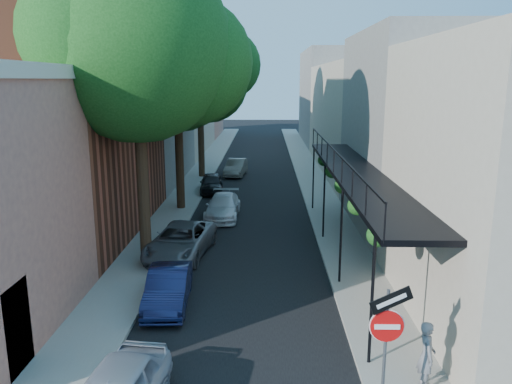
{
  "coord_description": "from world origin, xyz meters",
  "views": [
    {
      "loc": [
        0.75,
        -8.04,
        6.87
      ],
      "look_at": [
        0.41,
        9.99,
        2.8
      ],
      "focal_mm": 35.0,
      "sensor_mm": 36.0,
      "label": 1
    }
  ],
  "objects_px": {
    "sign_post": "(387,331)",
    "oak_mid": "(185,76)",
    "parked_car_c": "(181,241)",
    "parked_car_d": "(223,207)",
    "parked_car_e": "(211,183)",
    "pedestrian": "(426,355)",
    "parked_car_f": "(236,167)",
    "oak_near": "(150,51)",
    "parked_car_b": "(168,288)",
    "oak_far": "(206,59)"
  },
  "relations": [
    {
      "from": "parked_car_d",
      "to": "oak_near",
      "type": "bearing_deg",
      "value": -106.8
    },
    {
      "from": "parked_car_b",
      "to": "oak_near",
      "type": "bearing_deg",
      "value": 102.29
    },
    {
      "from": "parked_car_e",
      "to": "parked_car_f",
      "type": "xyz_separation_m",
      "value": [
        1.2,
        5.63,
        0.02
      ]
    },
    {
      "from": "oak_mid",
      "to": "parked_car_c",
      "type": "bearing_deg",
      "value": -83.75
    },
    {
      "from": "sign_post",
      "to": "parked_car_c",
      "type": "relative_size",
      "value": 0.67
    },
    {
      "from": "parked_car_d",
      "to": "parked_car_b",
      "type": "bearing_deg",
      "value": -93.89
    },
    {
      "from": "parked_car_d",
      "to": "pedestrian",
      "type": "distance_m",
      "value": 15.55
    },
    {
      "from": "parked_car_e",
      "to": "pedestrian",
      "type": "relative_size",
      "value": 2.16
    },
    {
      "from": "sign_post",
      "to": "parked_car_b",
      "type": "xyz_separation_m",
      "value": [
        -5.4,
        5.34,
        -1.46
      ]
    },
    {
      "from": "oak_mid",
      "to": "parked_car_c",
      "type": "height_order",
      "value": "oak_mid"
    },
    {
      "from": "parked_car_c",
      "to": "parked_car_f",
      "type": "xyz_separation_m",
      "value": [
        1.2,
        17.09,
        -0.02
      ]
    },
    {
      "from": "oak_near",
      "to": "parked_car_b",
      "type": "xyz_separation_m",
      "value": [
        1.12,
        -3.95,
        -7.3
      ]
    },
    {
      "from": "parked_car_b",
      "to": "parked_car_e",
      "type": "bearing_deg",
      "value": 87.69
    },
    {
      "from": "sign_post",
      "to": "parked_car_f",
      "type": "height_order",
      "value": "sign_post"
    },
    {
      "from": "oak_mid",
      "to": "pedestrian",
      "type": "relative_size",
      "value": 6.39
    },
    {
      "from": "oak_far",
      "to": "parked_car_c",
      "type": "distance_m",
      "value": 18.2
    },
    {
      "from": "parked_car_d",
      "to": "parked_car_e",
      "type": "bearing_deg",
      "value": 102.58
    },
    {
      "from": "sign_post",
      "to": "oak_mid",
      "type": "height_order",
      "value": "oak_mid"
    },
    {
      "from": "parked_car_b",
      "to": "pedestrian",
      "type": "height_order",
      "value": "pedestrian"
    },
    {
      "from": "parked_car_b",
      "to": "parked_car_f",
      "type": "distance_m",
      "value": 21.55
    },
    {
      "from": "sign_post",
      "to": "oak_mid",
      "type": "distance_m",
      "value": 19.14
    },
    {
      "from": "parked_car_c",
      "to": "parked_car_e",
      "type": "xyz_separation_m",
      "value": [
        0.0,
        11.47,
        -0.04
      ]
    },
    {
      "from": "sign_post",
      "to": "oak_far",
      "type": "height_order",
      "value": "oak_far"
    },
    {
      "from": "sign_post",
      "to": "pedestrian",
      "type": "distance_m",
      "value": 1.91
    },
    {
      "from": "oak_near",
      "to": "pedestrian",
      "type": "xyz_separation_m",
      "value": [
        7.7,
        -8.28,
        -6.96
      ]
    },
    {
      "from": "oak_far",
      "to": "parked_car_d",
      "type": "xyz_separation_m",
      "value": [
        1.95,
        -10.84,
        -7.68
      ]
    },
    {
      "from": "oak_mid",
      "to": "parked_car_c",
      "type": "xyz_separation_m",
      "value": [
        0.82,
        -7.47,
        -6.43
      ]
    },
    {
      "from": "sign_post",
      "to": "parked_car_e",
      "type": "bearing_deg",
      "value": 105.16
    },
    {
      "from": "oak_near",
      "to": "pedestrian",
      "type": "height_order",
      "value": "oak_near"
    },
    {
      "from": "parked_car_c",
      "to": "parked_car_d",
      "type": "distance_m",
      "value": 5.8
    },
    {
      "from": "pedestrian",
      "to": "oak_near",
      "type": "bearing_deg",
      "value": 48.03
    },
    {
      "from": "parked_car_c",
      "to": "pedestrian",
      "type": "distance_m",
      "value": 11.19
    },
    {
      "from": "parked_car_f",
      "to": "parked_car_d",
      "type": "bearing_deg",
      "value": -84.16
    },
    {
      "from": "parked_car_c",
      "to": "parked_car_d",
      "type": "xyz_separation_m",
      "value": [
        1.2,
        5.67,
        -0.04
      ]
    },
    {
      "from": "oak_far",
      "to": "parked_car_d",
      "type": "bearing_deg",
      "value": -79.78
    },
    {
      "from": "oak_near",
      "to": "oak_mid",
      "type": "xyz_separation_m",
      "value": [
        -0.05,
        7.97,
        -0.82
      ]
    },
    {
      "from": "parked_car_e",
      "to": "pedestrian",
      "type": "distance_m",
      "value": 21.4
    },
    {
      "from": "parked_car_b",
      "to": "parked_car_d",
      "type": "height_order",
      "value": "parked_car_d"
    },
    {
      "from": "oak_near",
      "to": "parked_car_b",
      "type": "relative_size",
      "value": 3.27
    },
    {
      "from": "oak_mid",
      "to": "parked_car_d",
      "type": "distance_m",
      "value": 7.02
    },
    {
      "from": "parked_car_e",
      "to": "parked_car_d",
      "type": "bearing_deg",
      "value": -83.2
    },
    {
      "from": "sign_post",
      "to": "oak_near",
      "type": "height_order",
      "value": "oak_near"
    },
    {
      "from": "oak_far",
      "to": "oak_near",
      "type": "bearing_deg",
      "value": -90.04
    },
    {
      "from": "sign_post",
      "to": "parked_car_f",
      "type": "xyz_separation_m",
      "value": [
        -4.56,
        26.88,
        -1.43
      ]
    },
    {
      "from": "parked_car_d",
      "to": "pedestrian",
      "type": "bearing_deg",
      "value": -67.48
    },
    {
      "from": "parked_car_e",
      "to": "pedestrian",
      "type": "bearing_deg",
      "value": -76.0
    },
    {
      "from": "oak_near",
      "to": "parked_car_e",
      "type": "distance_m",
      "value": 14.03
    },
    {
      "from": "oak_near",
      "to": "parked_car_c",
      "type": "bearing_deg",
      "value": 33.09
    },
    {
      "from": "oak_near",
      "to": "parked_car_b",
      "type": "bearing_deg",
      "value": -74.11
    },
    {
      "from": "parked_car_d",
      "to": "oak_far",
      "type": "bearing_deg",
      "value": 101.1
    }
  ]
}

